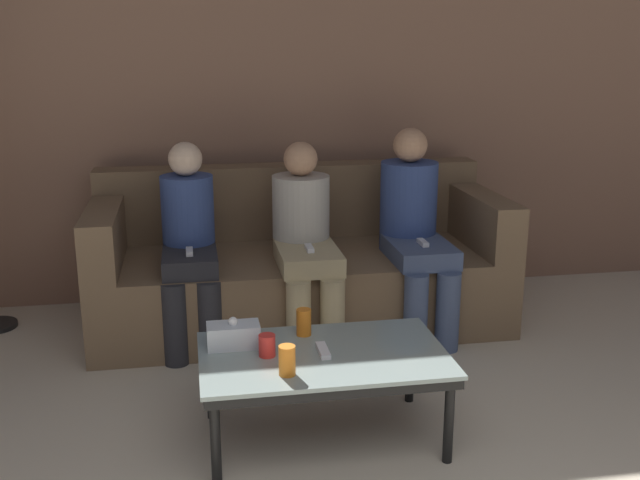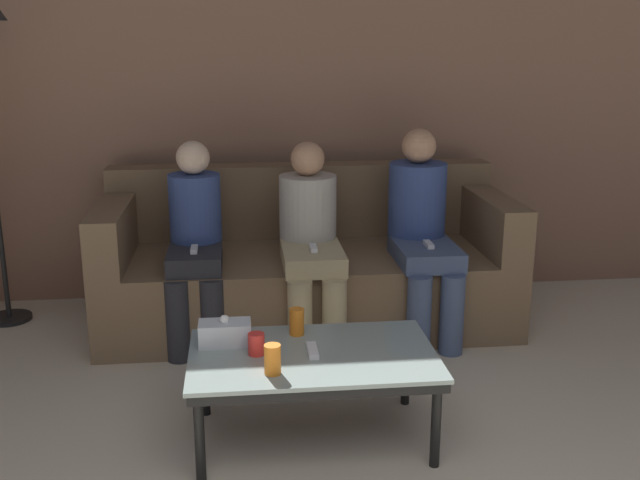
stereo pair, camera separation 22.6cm
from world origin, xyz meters
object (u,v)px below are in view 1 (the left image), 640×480
object	(u,v)px
cup_near_left	(287,360)
tissue_box	(233,335)
coffee_table	(323,362)
game_remote	(323,351)
couch	(299,268)
seated_person_left_end	(189,240)
seated_person_mid_left	(305,236)
cup_far_center	(267,345)
cup_near_right	(304,322)
seated_person_mid_right	(414,225)

from	to	relation	value
cup_near_left	tissue_box	xyz separation A→B (m)	(-0.19, 0.31, -0.01)
coffee_table	game_remote	distance (m)	0.05
couch	coffee_table	distance (m)	1.41
couch	seated_person_left_end	xyz separation A→B (m)	(-0.63, -0.23, 0.26)
tissue_box	seated_person_mid_left	size ratio (longest dim) A/B	0.20
cup_far_center	tissue_box	world-z (taller)	tissue_box
cup_near_left	game_remote	distance (m)	0.26
cup_far_center	seated_person_left_end	bearing A→B (deg)	104.33
cup_far_center	cup_near_left	bearing A→B (deg)	-73.32
tissue_box	seated_person_mid_left	xyz separation A→B (m)	(0.47, 1.03, 0.14)
cup_near_right	cup_far_center	size ratio (longest dim) A/B	1.29
couch	game_remote	bearing A→B (deg)	-94.32
seated_person_mid_right	game_remote	bearing A→B (deg)	-122.21
couch	cup_far_center	size ratio (longest dim) A/B	25.89
game_remote	seated_person_left_end	xyz separation A→B (m)	(-0.53, 1.17, 0.18)
tissue_box	seated_person_mid_right	distance (m)	1.53
tissue_box	seated_person_left_end	bearing A→B (deg)	99.18
seated_person_mid_left	seated_person_mid_right	xyz separation A→B (m)	(0.63, 0.01, 0.03)
cup_near_right	cup_far_center	bearing A→B (deg)	-132.98
seated_person_left_end	coffee_table	bearing A→B (deg)	-65.79
cup_far_center	seated_person_mid_left	xyz separation A→B (m)	(0.34, 1.15, 0.15)
cup_near_right	seated_person_mid_right	size ratio (longest dim) A/B	0.10
cup_near_right	cup_far_center	world-z (taller)	cup_near_right
couch	tissue_box	world-z (taller)	couch
couch	seated_person_mid_right	distance (m)	0.74
cup_near_right	seated_person_left_end	distance (m)	1.09
coffee_table	seated_person_left_end	world-z (taller)	seated_person_left_end
coffee_table	seated_person_mid_left	distance (m)	1.19
couch	cup_near_left	world-z (taller)	couch
tissue_box	coffee_table	bearing A→B (deg)	-19.82
seated_person_mid_left	coffee_table	bearing A→B (deg)	-95.21
seated_person_left_end	game_remote	bearing A→B (deg)	-65.79
coffee_table	seated_person_mid_left	xyz separation A→B (m)	(0.11, 1.16, 0.23)
seated_person_mid_right	cup_near_left	bearing A→B (deg)	-123.99
cup_near_right	cup_far_center	xyz separation A→B (m)	(-0.18, -0.20, -0.01)
couch	seated_person_mid_left	world-z (taller)	seated_person_mid_left
game_remote	seated_person_mid_left	bearing A→B (deg)	84.79
cup_near_right	seated_person_mid_left	world-z (taller)	seated_person_mid_left
game_remote	cup_near_right	bearing A→B (deg)	103.33
cup_far_center	seated_person_mid_right	world-z (taller)	seated_person_mid_right
tissue_box	seated_person_mid_left	bearing A→B (deg)	65.75
seated_person_mid_left	tissue_box	bearing A→B (deg)	-114.25
seated_person_left_end	seated_person_mid_left	distance (m)	0.63
cup_far_center	game_remote	size ratio (longest dim) A/B	0.61
cup_near_left	seated_person_mid_right	distance (m)	1.64
cup_near_left	seated_person_mid_right	xyz separation A→B (m)	(0.91, 1.36, 0.16)
couch	seated_person_left_end	world-z (taller)	seated_person_left_end
cup_near_right	seated_person_mid_left	size ratio (longest dim) A/B	0.11
couch	seated_person_mid_right	bearing A→B (deg)	-19.95
cup_near_right	seated_person_mid_left	xyz separation A→B (m)	(0.15, 0.96, 0.13)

